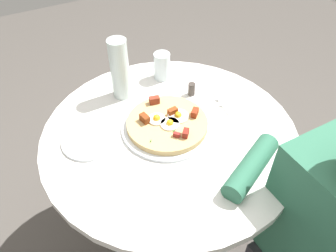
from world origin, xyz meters
The scene contains 12 objects.
ground_plane centered at (0.00, 0.00, 0.00)m, with size 6.00×6.00×0.00m, color #4C4742.
dining_table centered at (0.00, 0.00, 0.57)m, with size 0.91×0.91×0.75m.
pizza_plate centered at (0.02, 0.00, 0.75)m, with size 0.33×0.33×0.01m, color white.
breakfast_pizza centered at (0.02, 0.00, 0.77)m, with size 0.29×0.29×0.05m.
bread_plate centered at (0.09, 0.27, 0.75)m, with size 0.19×0.19×0.01m, color white.
napkin centered at (0.03, -0.33, 0.75)m, with size 0.17×0.14×0.00m, color white.
fork centered at (0.04, -0.33, 0.75)m, with size 0.18×0.01×0.01m, color silver.
knife centered at (0.01, -0.33, 0.75)m, with size 0.18×0.01×0.01m, color silver.
water_glass centered at (0.30, -0.13, 0.80)m, with size 0.07×0.07×0.12m, color silver.
water_bottle centered at (0.27, 0.06, 0.87)m, with size 0.07×0.07×0.25m, color silver.
salt_shaker centered at (-0.25, -0.20, 0.77)m, with size 0.03×0.03×0.05m, color white.
pepper_shaker centered at (0.14, -0.18, 0.77)m, with size 0.03×0.03×0.05m, color #3F3833.
Camera 1 is at (-0.73, 0.41, 1.58)m, focal length 35.50 mm.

